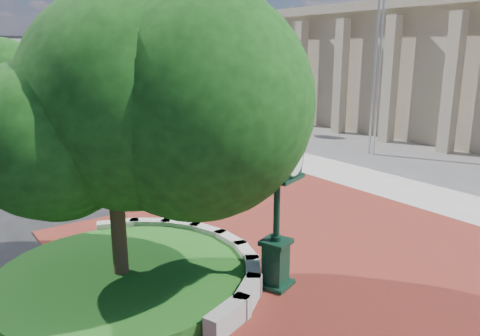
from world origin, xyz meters
name	(u,v)px	position (x,y,z in m)	size (l,w,h in m)	color
ground	(279,240)	(0.00, 0.00, 0.00)	(200.00, 200.00, 0.00)	black
plaza	(301,250)	(0.00, -1.00, 0.02)	(12.00, 12.00, 0.04)	maroon
sidewalk	(365,136)	(16.00, 10.00, 0.02)	(20.00, 50.00, 0.04)	#9E9B93
planter_wall	(202,253)	(-2.71, 0.00, 0.27)	(2.96, 6.77, 0.54)	#9E9B93
grass_bed	(122,279)	(-5.00, 0.00, 0.20)	(6.10, 6.10, 0.40)	#1D4C15
civic_building	(414,67)	(23.60, 12.00, 4.33)	(17.35, 44.00, 8.60)	tan
tree_planter	(112,137)	(-5.00, 0.00, 3.72)	(5.20, 5.20, 6.33)	#38281C
tree_street	(10,95)	(-4.00, 18.00, 3.24)	(4.40, 4.40, 5.45)	#38281C
post_clock	(277,193)	(-1.96, -2.19, 2.40)	(1.12, 1.12, 4.36)	black
parked_car	(28,103)	(0.69, 37.27, 0.73)	(1.73, 4.30, 1.46)	#500C0B
flagpole_a	(380,61)	(11.82, 5.98, 5.07)	(1.55, 0.18, 9.90)	silver
flagpole_b	(376,47)	(11.80, 6.25, 5.77)	(1.77, 0.20, 11.27)	silver
street_lamp_near	(82,59)	(2.74, 26.61, 4.93)	(1.89, 0.25, 8.42)	slate
shrub_near	(299,111)	(12.92, 13.19, 1.59)	(1.20, 1.20, 2.20)	#38281C
shrub_mid	(257,107)	(12.09, 16.75, 1.59)	(1.20, 1.20, 2.20)	#38281C
shrub_far	(214,98)	(12.88, 23.90, 1.59)	(1.20, 1.20, 2.20)	#38281C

